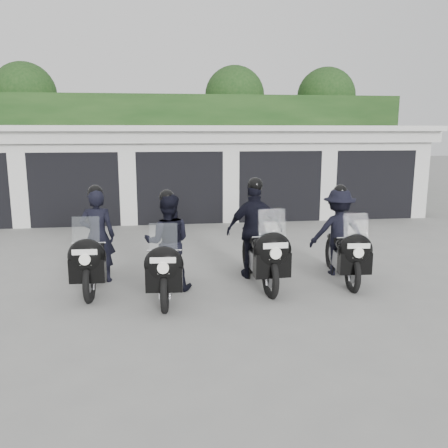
{
  "coord_description": "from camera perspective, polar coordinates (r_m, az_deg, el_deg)",
  "views": [
    {
      "loc": [
        -0.59,
        -8.85,
        2.85
      ],
      "look_at": [
        0.61,
        0.06,
        1.05
      ],
      "focal_mm": 38.0,
      "sensor_mm": 36.0,
      "label": 1
    }
  ],
  "objects": [
    {
      "name": "police_bike_c",
      "position": [
        8.99,
        4.02,
        -1.53
      ],
      "size": [
        1.13,
        2.32,
        2.02
      ],
      "rotation": [
        0.0,
        0.0,
        0.06
      ],
      "color": "black",
      "rests_on": "ground"
    },
    {
      "name": "garage_block",
      "position": [
        16.98,
        -5.7,
        6.45
      ],
      "size": [
        16.4,
        6.8,
        2.96
      ],
      "color": "silver",
      "rests_on": "ground"
    },
    {
      "name": "background_vegetation",
      "position": [
        21.79,
        -5.26,
        11.07
      ],
      "size": [
        20.0,
        3.9,
        5.8
      ],
      "color": "#153312",
      "rests_on": "ground"
    },
    {
      "name": "police_bike_a",
      "position": [
        8.94,
        -15.24,
        -2.64
      ],
      "size": [
        0.69,
        2.19,
        1.9
      ],
      "rotation": [
        0.0,
        0.0,
        -0.04
      ],
      "color": "black",
      "rests_on": "ground"
    },
    {
      "name": "police_bike_d",
      "position": [
        9.48,
        13.85,
        -1.55
      ],
      "size": [
        1.16,
        2.13,
        1.86
      ],
      "rotation": [
        0.0,
        0.0,
        -0.09
      ],
      "color": "black",
      "rests_on": "ground"
    },
    {
      "name": "police_bike_b",
      "position": [
        8.35,
        -6.84,
        -3.04
      ],
      "size": [
        0.89,
        2.15,
        1.87
      ],
      "rotation": [
        0.0,
        0.0,
        -0.08
      ],
      "color": "black",
      "rests_on": "ground"
    },
    {
      "name": "ground",
      "position": [
        9.31,
        -3.69,
        -6.52
      ],
      "size": [
        80.0,
        80.0,
        0.0
      ],
      "primitive_type": "plane",
      "color": "gray",
      "rests_on": "ground"
    }
  ]
}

